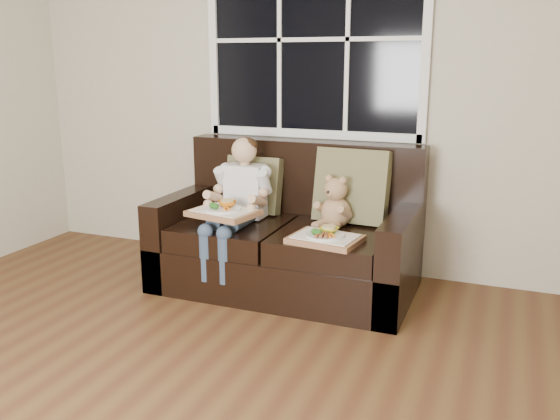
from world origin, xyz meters
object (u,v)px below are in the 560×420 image
at_px(teddy_bear, 335,206).
at_px(child, 239,194).
at_px(tray_left, 224,211).
at_px(loveseat, 289,242).
at_px(tray_right, 325,238).

bearing_deg(teddy_bear, child, -153.03).
bearing_deg(tray_left, teddy_bear, 39.04).
height_order(teddy_bear, tray_left, teddy_bear).
distance_m(loveseat, child, 0.47).
xyz_separation_m(loveseat, tray_left, (-0.32, -0.34, 0.27)).
xyz_separation_m(loveseat, child, (-0.31, -0.12, 0.33)).
bearing_deg(tray_left, child, 99.77).
bearing_deg(child, loveseat, 20.72).
relative_size(tray_left, tray_right, 1.04).
bearing_deg(tray_right, loveseat, 143.79).
xyz_separation_m(child, teddy_bear, (0.64, 0.12, -0.05)).
relative_size(child, tray_right, 1.94).
bearing_deg(tray_left, tray_right, 10.09).
distance_m(child, tray_left, 0.23).
bearing_deg(child, tray_right, -18.85).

